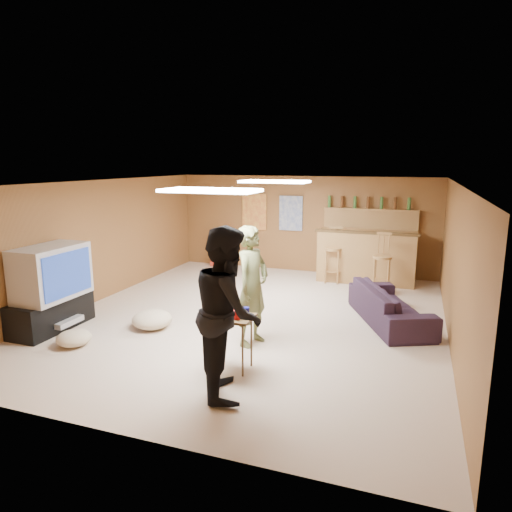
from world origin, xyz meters
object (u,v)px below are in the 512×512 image
(bar_counter, at_px, (366,257))
(sofa, at_px, (390,305))
(tv_body, at_px, (51,272))
(person_olive, at_px, (252,286))
(person_black, at_px, (228,311))
(tray_table, at_px, (232,343))

(bar_counter, distance_m, sofa, 2.52)
(tv_body, bearing_deg, bar_counter, 47.00)
(bar_counter, xyz_separation_m, person_olive, (-1.13, -3.95, 0.29))
(bar_counter, relative_size, sofa, 1.01)
(person_olive, relative_size, person_black, 0.90)
(bar_counter, bearing_deg, sofa, -75.13)
(person_black, xyz_separation_m, tray_table, (-0.18, 0.53, -0.59))
(bar_counter, bearing_deg, tray_table, -102.76)
(sofa, distance_m, tray_table, 2.95)
(person_olive, height_order, sofa, person_olive)
(bar_counter, relative_size, person_olive, 1.19)
(tv_body, height_order, tray_table, tv_body)
(tv_body, distance_m, person_olive, 3.06)
(tray_table, bearing_deg, sofa, 54.04)
(person_black, bearing_deg, sofa, -52.60)
(tv_body, distance_m, sofa, 5.24)
(person_black, bearing_deg, tv_body, 50.13)
(person_olive, distance_m, sofa, 2.41)
(person_olive, bearing_deg, person_black, -157.45)
(person_black, relative_size, sofa, 0.95)
(person_olive, bearing_deg, tv_body, 112.80)
(tv_body, xyz_separation_m, bar_counter, (4.15, 4.45, -0.35))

